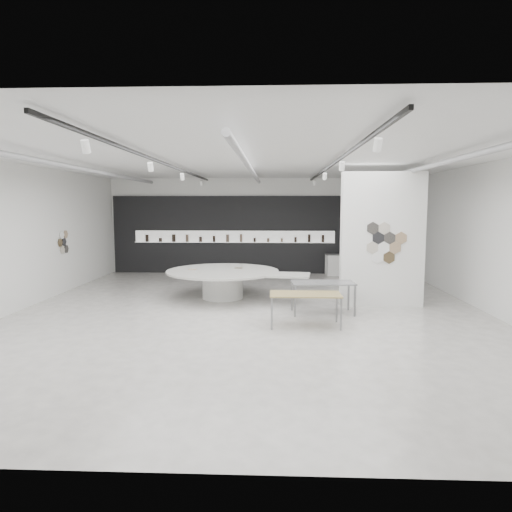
{
  "coord_description": "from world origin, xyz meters",
  "views": [
    {
      "loc": [
        0.62,
        -11.32,
        2.7
      ],
      "look_at": [
        0.1,
        1.2,
        1.32
      ],
      "focal_mm": 32.0,
      "sensor_mm": 36.0,
      "label": 1
    }
  ],
  "objects_px": {
    "sample_table_wood": "(305,296)",
    "kitchen_counter": "(344,265)",
    "partition_column": "(382,240)",
    "sample_table_stone": "(323,285)",
    "display_island": "(225,280)"
  },
  "relations": [
    {
      "from": "sample_table_wood",
      "to": "kitchen_counter",
      "type": "height_order",
      "value": "kitchen_counter"
    },
    {
      "from": "display_island",
      "to": "sample_table_wood",
      "type": "bearing_deg",
      "value": -47.57
    },
    {
      "from": "sample_table_wood",
      "to": "kitchen_counter",
      "type": "xyz_separation_m",
      "value": [
        2.03,
        7.72,
        -0.27
      ]
    },
    {
      "from": "sample_table_wood",
      "to": "sample_table_stone",
      "type": "bearing_deg",
      "value": 67.24
    },
    {
      "from": "display_island",
      "to": "sample_table_wood",
      "type": "xyz_separation_m",
      "value": [
        2.15,
        -3.0,
        0.14
      ]
    },
    {
      "from": "partition_column",
      "to": "sample_table_wood",
      "type": "distance_m",
      "value": 3.29
    },
    {
      "from": "sample_table_wood",
      "to": "display_island",
      "type": "bearing_deg",
      "value": 125.6
    },
    {
      "from": "sample_table_wood",
      "to": "sample_table_stone",
      "type": "distance_m",
      "value": 1.34
    },
    {
      "from": "display_island",
      "to": "kitchen_counter",
      "type": "relative_size",
      "value": 2.89
    },
    {
      "from": "sample_table_stone",
      "to": "display_island",
      "type": "bearing_deg",
      "value": 146.47
    },
    {
      "from": "kitchen_counter",
      "to": "partition_column",
      "type": "bearing_deg",
      "value": -94.56
    },
    {
      "from": "sample_table_wood",
      "to": "sample_table_stone",
      "type": "relative_size",
      "value": 0.99
    },
    {
      "from": "display_island",
      "to": "sample_table_stone",
      "type": "distance_m",
      "value": 3.21
    },
    {
      "from": "partition_column",
      "to": "sample_table_wood",
      "type": "xyz_separation_m",
      "value": [
        -2.19,
        -2.2,
        -1.11
      ]
    },
    {
      "from": "partition_column",
      "to": "sample_table_stone",
      "type": "xyz_separation_m",
      "value": [
        -1.67,
        -0.96,
        -1.07
      ]
    }
  ]
}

